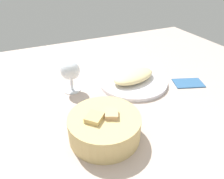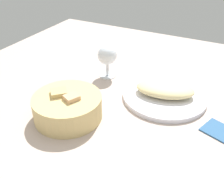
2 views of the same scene
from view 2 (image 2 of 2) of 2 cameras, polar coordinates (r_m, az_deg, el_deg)
The scene contains 6 objects.
ground_plane at distance 75.88cm, azimuth 3.83°, elevation -6.73°, with size 140.00×140.00×2.00cm, color #BAA599.
plate at distance 84.66cm, azimuth 11.23°, elevation -1.39°, with size 26.07×26.07×1.40cm, color white.
omelette at distance 83.32cm, azimuth 11.41°, elevation 0.08°, with size 17.85×10.16×3.69cm, color beige.
lettuce_garnish at distance 84.87cm, azimuth 15.19°, elevation -0.67°, with size 4.69×4.69×1.57cm, color #4B823C.
bread_basket at distance 74.52cm, azimuth -9.58°, elevation -3.68°, with size 19.12×19.12×7.99cm.
wine_glass_near at distance 92.47cm, azimuth -1.02°, elevation 7.11°, with size 6.76×6.76×11.51cm.
Camera 2 is at (-22.75, 54.94, 46.14)cm, focal length 42.35 mm.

